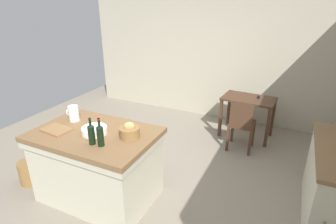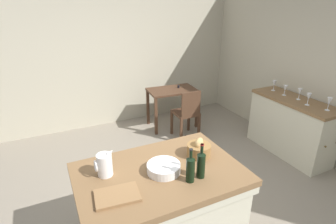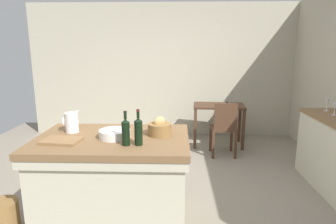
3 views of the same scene
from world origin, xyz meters
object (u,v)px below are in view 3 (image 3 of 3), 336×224
Objects in this scene: island_table at (114,178)px; wicker_hamper at (3,218)px; cutting_board at (61,141)px; wine_glass_right at (335,106)px; wine_bottle_dark at (138,131)px; wine_glass_far_right at (327,102)px; wash_bowl at (115,134)px; wine_bottle_amber at (126,132)px; writing_desk at (219,111)px; wooden_chair at (224,127)px; bread_basket at (160,128)px; pitcher at (72,122)px.

wicker_hamper is at bearing -169.60° from island_table.
wine_glass_right reaches higher than cutting_board.
wine_bottle_dark is 1.84× the size of wine_glass_far_right.
island_table is 4.32× the size of cutting_board.
wash_bowl is 0.91× the size of wicker_hamper.
wine_bottle_amber is 1.86× the size of wine_glass_right.
writing_desk is 2.95× the size of wine_bottle_dark.
wooden_chair is 1.63m from wine_glass_right.
wooden_chair is 3.93× the size of bread_basket.
wooden_chair is at bearing 54.53° from island_table.
wine_glass_far_right is (2.64, 1.27, 0.54)m from island_table.
wine_glass_right is 3.95m from wicker_hamper.
wooden_chair is at bearing 44.31° from pitcher.
writing_desk is 3.88× the size of pitcher.
wine_glass_right is (3.06, 0.86, 0.01)m from pitcher.
wicker_hamper is at bearing -131.84° from writing_desk.
wine_bottle_dark is at bearing -27.50° from pitcher.
pitcher is 0.72× the size of cutting_board.
bread_basket reaches higher than island_table.
island_table is 0.46m from wash_bowl.
wooden_chair reaches higher than wicker_hamper.
writing_desk is 1.82m from wine_glass_far_right.
wine_bottle_amber reaches higher than writing_desk.
wine_glass_far_right is 0.54× the size of wicker_hamper.
wine_bottle_dark is (0.25, -0.20, 0.09)m from wash_bowl.
writing_desk is at bearing 56.01° from cutting_board.
wine_bottle_dark is at bearing 5.83° from wine_bottle_amber.
wooden_chair is at bearing 63.00° from wine_bottle_dark.
writing_desk is (1.37, 2.51, 0.13)m from island_table.
writing_desk is at bearing 52.34° from pitcher.
wooden_chair is (1.38, 1.94, -0.00)m from island_table.
wooden_chair is at bearing 152.13° from wine_glass_far_right.
pitcher is (-0.44, 0.16, 0.53)m from island_table.
island_table is at bearing -125.47° from wooden_chair.
wine_bottle_amber is at bearing -6.63° from cutting_board.
writing_desk is at bearing 129.77° from wine_glass_right.
cutting_board is 0.62m from wine_bottle_amber.
wine_bottle_dark is at bearing -152.02° from wine_glass_right.
bread_basket is (0.42, 0.10, 0.03)m from wash_bowl.
pitcher reaches higher than bread_basket.
cutting_board is at bearing -123.99° from writing_desk.
writing_desk is 3.17× the size of wash_bowl.
wooden_chair is 2.43m from wash_bowl.
wicker_hamper is (-2.42, -2.70, -0.46)m from writing_desk.
bread_basket is at bearing -4.93° from pitcher.
wash_bowl is 0.48m from cutting_board.
island_table is 8.83× the size of wine_glass_right.
cutting_board is 2.05× the size of wine_glass_right.
cutting_board is at bearing -158.80° from wine_glass_right.
wine_bottle_dark is (-0.17, -0.30, 0.06)m from bread_basket.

